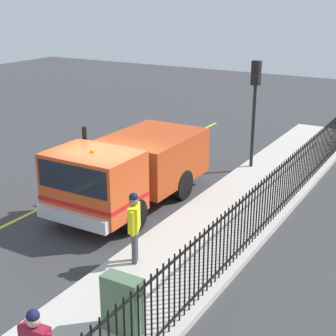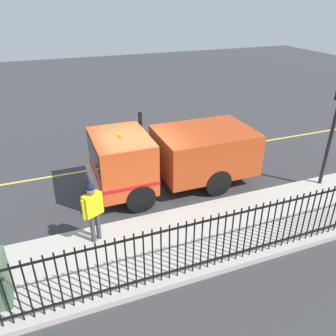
# 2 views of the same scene
# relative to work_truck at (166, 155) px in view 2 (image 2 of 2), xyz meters

# --- Properties ---
(ground_plane) EXTENTS (58.95, 58.95, 0.00)m
(ground_plane) POSITION_rel_work_truck_xyz_m (0.00, -0.92, -1.28)
(ground_plane) COLOR #38383A
(ground_plane) RESTS_ON ground
(sidewalk_slab) EXTENTS (2.87, 26.80, 0.16)m
(sidewalk_slab) POSITION_rel_work_truck_xyz_m (3.06, -0.92, -1.20)
(sidewalk_slab) COLOR #B7B2A8
(sidewalk_slab) RESTS_ON ground
(lane_marking) EXTENTS (0.12, 24.12, 0.01)m
(lane_marking) POSITION_rel_work_truck_xyz_m (-2.26, -0.92, -1.27)
(lane_marking) COLOR yellow
(lane_marking) RESTS_ON ground
(work_truck) EXTENTS (2.52, 5.79, 2.53)m
(work_truck) POSITION_rel_work_truck_xyz_m (0.00, 0.00, 0.00)
(work_truck) COLOR #D84C1E
(work_truck) RESTS_ON ground
(worker_standing) EXTENTS (0.42, 0.60, 1.78)m
(worker_standing) POSITION_rel_work_truck_xyz_m (2.24, -2.91, -0.03)
(worker_standing) COLOR yellow
(worker_standing) RESTS_ON sidewalk_slab
(iron_fence) EXTENTS (0.04, 22.81, 1.57)m
(iron_fence) POSITION_rel_work_truck_xyz_m (4.28, -0.92, -0.33)
(iron_fence) COLOR black
(iron_fence) RESTS_ON sidewalk_slab
(traffic_cone) EXTENTS (0.51, 0.51, 0.73)m
(traffic_cone) POSITION_rel_work_truck_xyz_m (-1.76, 1.84, -0.91)
(traffic_cone) COLOR orange
(traffic_cone) RESTS_ON ground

